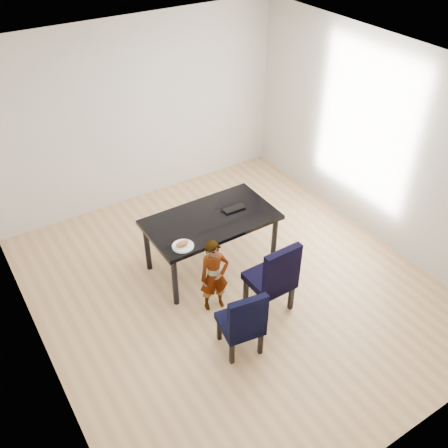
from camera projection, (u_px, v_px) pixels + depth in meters
floor at (233, 287)px, 6.21m from camera, size 4.50×5.00×0.01m
ceiling at (236, 74)px, 4.59m from camera, size 4.50×5.00×0.01m
wall_back at (137, 114)px, 7.09m from camera, size 4.50×0.01×2.70m
wall_front at (419, 354)px, 3.71m from camera, size 4.50×0.01×2.70m
wall_left at (22, 272)px, 4.43m from camera, size 0.01×5.00×2.70m
wall_right at (381, 144)px, 6.37m from camera, size 0.01×5.00×2.70m
dining_table at (211, 242)px, 6.32m from camera, size 1.60×0.90×0.75m
chair_left at (240, 318)px, 5.21m from camera, size 0.49×0.50×0.87m
chair_right at (270, 274)px, 5.68m from camera, size 0.47×0.49×0.97m
child at (214, 276)px, 5.67m from camera, size 0.39×0.30×0.95m
plate at (183, 246)px, 5.66m from camera, size 0.26×0.26×0.01m
sandwich at (182, 244)px, 5.63m from camera, size 0.17×0.10×0.06m
laptop at (233, 207)px, 6.27m from camera, size 0.30×0.20×0.02m
cable_tangle at (226, 210)px, 6.23m from camera, size 0.14×0.14×0.01m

